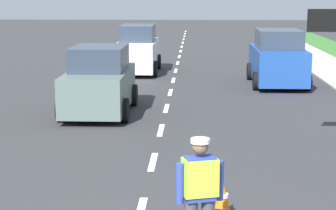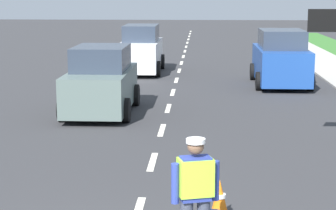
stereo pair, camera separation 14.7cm
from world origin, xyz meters
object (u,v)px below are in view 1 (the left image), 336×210
Objects in this scene: traffic_cone_near at (222,198)px; car_oncoming_second at (138,51)px; car_oncoming_lead at (99,82)px; car_parked_far at (278,59)px; road_worker at (201,191)px.

car_oncoming_second is (-3.00, 17.47, 0.66)m from traffic_cone_near.
car_oncoming_lead is at bearing -91.74° from car_oncoming_second.
car_oncoming_lead is 0.94× the size of car_parked_far.
road_worker is 0.42× the size of car_oncoming_lead.
traffic_cone_near is 8.99m from car_oncoming_lead.
car_parked_far is (2.71, 14.12, 0.68)m from traffic_cone_near.
car_oncoming_lead reaches higher than road_worker.
car_oncoming_second is at bearing 99.75° from traffic_cone_near.
car_parked_far is (5.99, 5.78, 0.07)m from car_oncoming_lead.
road_worker is at bearing -82.06° from car_oncoming_second.
car_oncoming_lead reaches higher than traffic_cone_near.
road_worker is at bearing -101.12° from car_parked_far.
car_parked_far reaches higher than car_oncoming_second.
traffic_cone_near is 14.40m from car_parked_far.
road_worker is at bearing -103.42° from traffic_cone_near.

